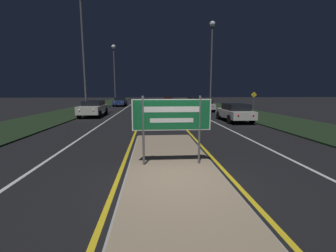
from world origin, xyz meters
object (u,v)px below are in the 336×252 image
object	(u,v)px
car_receding_2	(194,101)
car_receding_3	(168,99)
streetlight_right_near	(212,49)
streetlight_left_near	(82,36)
streetlight_left_far	(114,63)
car_approaching_0	(93,108)
car_receding_1	(204,105)
highway_sign	(172,117)
warning_sign	(254,101)
car_approaching_1	(120,101)
car_receding_0	(235,112)

from	to	relation	value
car_receding_2	car_receding_3	bearing A→B (deg)	109.90
streetlight_right_near	streetlight_left_near	bearing A→B (deg)	-158.58
car_receding_2	car_receding_3	world-z (taller)	car_receding_3
streetlight_left_far	car_approaching_0	bearing A→B (deg)	-89.46
streetlight_right_near	car_receding_2	bearing A→B (deg)	92.80
streetlight_left_near	car_receding_1	size ratio (longest dim) A/B	2.66
car_receding_3	car_approaching_0	bearing A→B (deg)	-111.48
car_receding_2	highway_sign	bearing A→B (deg)	-102.08
highway_sign	streetlight_right_near	size ratio (longest dim) A/B	0.24
warning_sign	car_receding_2	bearing A→B (deg)	105.98
warning_sign	car_approaching_1	bearing A→B (deg)	136.33
streetlight_left_near	car_approaching_0	distance (m)	6.37
highway_sign	car_receding_1	world-z (taller)	highway_sign
streetlight_left_far	car_receding_0	distance (m)	22.84
streetlight_left_far	car_receding_0	bearing A→B (deg)	-57.09
car_approaching_0	car_approaching_1	xyz separation A→B (m)	(0.49, 14.73, -0.04)
car_approaching_1	warning_sign	world-z (taller)	warning_sign
car_approaching_0	car_receding_1	bearing A→B (deg)	21.68
streetlight_left_far	car_receding_1	distance (m)	16.16
car_receding_0	car_receding_1	world-z (taller)	car_receding_0
streetlight_left_near	car_receding_0	bearing A→B (deg)	-18.38
car_receding_1	streetlight_left_far	bearing A→B (deg)	141.15
car_receding_0	car_receding_2	bearing A→B (deg)	89.75
car_receding_1	warning_sign	bearing A→B (deg)	-47.32
streetlight_left_far	car_receding_3	distance (m)	13.19
car_approaching_1	streetlight_right_near	bearing A→B (deg)	-40.16
car_receding_1	car_receding_3	xyz separation A→B (m)	(-2.94, 17.43, 0.04)
highway_sign	car_receding_1	distance (m)	20.17
streetlight_right_near	car_receding_1	size ratio (longest dim) A/B	2.49
streetlight_left_near	car_receding_1	distance (m)	14.60
highway_sign	warning_sign	distance (m)	17.83
streetlight_left_near	streetlight_left_far	xyz separation A→B (m)	(0.40, 14.43, -0.62)
streetlight_left_far	car_approaching_1	xyz separation A→B (m)	(0.62, 0.64, -5.76)
streetlight_left_far	warning_sign	distance (m)	21.51
car_receding_1	car_receding_3	bearing A→B (deg)	99.58
car_approaching_0	warning_sign	bearing A→B (deg)	1.16
highway_sign	streetlight_left_far	distance (m)	29.88
streetlight_left_far	car_receding_2	world-z (taller)	streetlight_left_far
streetlight_left_far	streetlight_right_near	size ratio (longest dim) A/B	0.91
streetlight_right_near	car_receding_3	xyz separation A→B (m)	(-3.69, 17.34, -6.29)
car_receding_2	car_receding_3	distance (m)	9.64
warning_sign	car_receding_1	bearing A→B (deg)	132.68
car_approaching_0	streetlight_left_far	bearing A→B (deg)	90.54
streetlight_right_near	car_approaching_0	size ratio (longest dim) A/B	2.21
streetlight_left_far	car_receding_3	world-z (taller)	streetlight_left_far
highway_sign	car_receding_0	bearing A→B (deg)	60.29
highway_sign	streetlight_left_near	distance (m)	16.75
car_receding_0	streetlight_right_near	bearing A→B (deg)	86.99
streetlight_left_near	car_approaching_1	bearing A→B (deg)	86.14
car_receding_1	warning_sign	xyz separation A→B (m)	(3.97, -4.30, 0.68)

